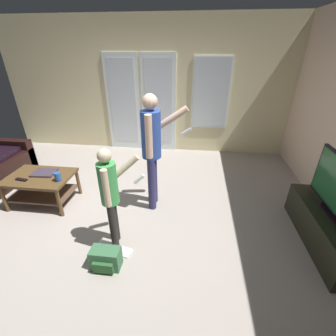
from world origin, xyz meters
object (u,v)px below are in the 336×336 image
object	(u,v)px
loose_keyboard	(113,248)
tv_remote_black	(21,180)
laptop_closed	(44,173)
backpack	(106,259)
coffee_table	(41,183)
tv_stand	(327,230)
cup_near_edge	(58,177)
person_child	(110,191)
person_adult	(152,144)

from	to	relation	value
loose_keyboard	tv_remote_black	distance (m)	1.68
laptop_closed	backpack	bearing A→B (deg)	-44.30
coffee_table	tv_stand	world-z (taller)	coffee_table
backpack	tv_remote_black	xyz separation A→B (m)	(-1.50, 0.87, 0.35)
coffee_table	tv_stand	distance (m)	3.81
backpack	cup_near_edge	distance (m)	1.41
tv_stand	laptop_closed	bearing A→B (deg)	173.15
tv_stand	cup_near_edge	bearing A→B (deg)	175.25
backpack	laptop_closed	xyz separation A→B (m)	(-1.30, 1.09, 0.35)
coffee_table	laptop_closed	size ratio (longest dim) A/B	2.82
loose_keyboard	tv_stand	bearing A→B (deg)	9.28
tv_stand	person_child	bearing A→B (deg)	-173.23
tv_remote_black	tv_stand	bearing A→B (deg)	4.86
backpack	tv_remote_black	size ratio (longest dim) A/B	1.81
tv_remote_black	coffee_table	bearing A→B (deg)	48.88
loose_keyboard	tv_remote_black	xyz separation A→B (m)	(-1.49, 0.64, 0.45)
person_child	loose_keyboard	xyz separation A→B (m)	(-0.01, -0.11, -0.73)
person_child	tv_remote_black	distance (m)	1.62
person_adult	tv_remote_black	xyz separation A→B (m)	(-1.82, -0.28, -0.50)
person_child	laptop_closed	distance (m)	1.52
laptop_closed	person_adult	bearing A→B (deg)	-1.92
tv_stand	tv_remote_black	world-z (taller)	tv_remote_black
coffee_table	laptop_closed	bearing A→B (deg)	64.37
person_adult	person_child	world-z (taller)	person_adult
person_adult	tv_stand	bearing A→B (deg)	-13.56
tv_stand	backpack	bearing A→B (deg)	-165.35
cup_near_edge	tv_remote_black	distance (m)	0.53
person_child	laptop_closed	bearing A→B (deg)	150.30
coffee_table	backpack	bearing A→B (deg)	-37.29
person_child	loose_keyboard	size ratio (longest dim) A/B	2.68
person_adult	tv_remote_black	world-z (taller)	person_adult
coffee_table	tv_remote_black	bearing A→B (deg)	-139.34
backpack	loose_keyboard	world-z (taller)	backpack
loose_keyboard	cup_near_edge	bearing A→B (deg)	144.65
tv_stand	person_child	world-z (taller)	person_child
person_child	loose_keyboard	world-z (taller)	person_child
tv_stand	cup_near_edge	xyz separation A→B (m)	(-3.43, 0.29, 0.31)
tv_stand	coffee_table	bearing A→B (deg)	174.34
tv_stand	backpack	xyz separation A→B (m)	(-2.45, -0.64, -0.09)
tv_stand	laptop_closed	size ratio (longest dim) A/B	4.24
person_child	backpack	distance (m)	0.71
person_child	cup_near_edge	size ratio (longest dim) A/B	9.70
person_child	backpack	size ratio (longest dim) A/B	4.00
tv_remote_black	cup_near_edge	bearing A→B (deg)	13.99
coffee_table	person_adult	world-z (taller)	person_adult
person_child	laptop_closed	world-z (taller)	person_child
person_adult	cup_near_edge	xyz separation A→B (m)	(-1.30, -0.23, -0.45)
laptop_closed	tv_remote_black	world-z (taller)	laptop_closed
backpack	tv_stand	bearing A→B (deg)	14.65
coffee_table	backpack	distance (m)	1.69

